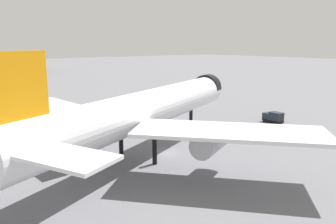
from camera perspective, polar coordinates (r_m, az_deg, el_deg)
The scene contains 4 objects.
ground at distance 62.57m, azimuth 0.01°, elevation -7.29°, with size 900.00×900.00×0.00m, color slate.
airliner_near_gate at distance 59.04m, azimuth -4.05°, elevation 0.28°, with size 66.61×59.61×19.74m.
service_truck_front at distance 90.58m, azimuth 17.96°, elevation -0.83°, with size 3.00×5.69×3.00m.
traffic_cone_wingtip at distance 79.24m, azimuth 24.76°, elevation -4.08°, with size 0.45×0.45×0.56m, color #F2600C.
Camera 1 is at (-36.16, -46.81, 20.41)m, focal length 34.82 mm.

